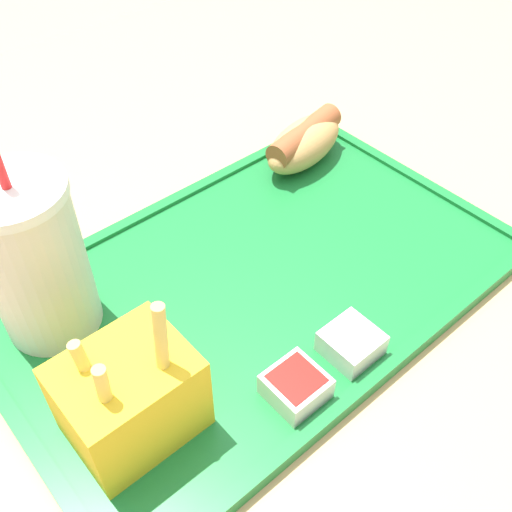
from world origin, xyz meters
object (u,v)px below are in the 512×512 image
Objects in this scene: soda_cup at (34,260)px; sauce_cup_ketchup at (296,386)px; hot_dog_far at (304,141)px; sauce_cup_mayo at (351,342)px; fries_carton at (129,397)px.

soda_cup is 4.28× the size of sauce_cup_ketchup.
hot_dog_far is 2.92× the size of sauce_cup_ketchup.
sauce_cup_mayo is at bearing -125.80° from hot_dog_far.
sauce_cup_mayo and sauce_cup_ketchup have the same top height.
sauce_cup_ketchup is (-0.06, -0.00, 0.00)m from sauce_cup_mayo.
hot_dog_far is at bearing 4.72° from soda_cup.
fries_carton is at bearing -154.15° from hot_dog_far.
soda_cup is at bearing 119.03° from sauce_cup_ketchup.
sauce_cup_ketchup is (0.10, -0.19, -0.06)m from soda_cup.
soda_cup is 0.22m from sauce_cup_ketchup.
soda_cup is 1.46× the size of hot_dog_far.
fries_carton is at bearing -90.96° from soda_cup.
soda_cup is 1.40× the size of fries_carton.
fries_carton is 3.07× the size of sauce_cup_ketchup.
sauce_cup_mayo is 0.06m from sauce_cup_ketchup.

